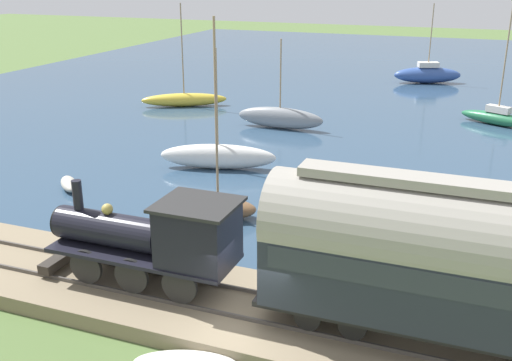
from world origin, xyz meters
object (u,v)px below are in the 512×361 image
(steam_locomotive, at_px, (158,236))
(sailboat_yellow, at_px, (184,99))
(passenger_coach, at_px, (451,259))
(sailboat_green, at_px, (497,117))
(sailboat_blue, at_px, (427,74))
(rowboat_far_out, at_px, (69,184))
(sailboat_gray, at_px, (280,118))
(sailboat_brown, at_px, (218,206))
(rowboat_mid_harbor, at_px, (303,226))
(rowboat_off_pier, at_px, (478,204))
(sailboat_white, at_px, (218,156))

(steam_locomotive, relative_size, sailboat_yellow, 0.86)
(sailboat_yellow, bearing_deg, steam_locomotive, 178.47)
(passenger_coach, bearing_deg, sailboat_green, -2.62)
(sailboat_green, height_order, sailboat_blue, sailboat_green)
(steam_locomotive, height_order, rowboat_far_out, steam_locomotive)
(passenger_coach, bearing_deg, steam_locomotive, 90.00)
(sailboat_gray, xyz_separation_m, sailboat_brown, (-15.12, -2.43, -0.20))
(steam_locomotive, height_order, rowboat_mid_harbor, steam_locomotive)
(sailboat_yellow, relative_size, sailboat_brown, 0.92)
(sailboat_green, distance_m, sailboat_blue, 15.61)
(passenger_coach, distance_m, sailboat_brown, 12.10)
(sailboat_blue, height_order, rowboat_off_pier, sailboat_blue)
(rowboat_far_out, bearing_deg, sailboat_gray, 23.29)
(sailboat_yellow, relative_size, rowboat_mid_harbor, 3.46)
(sailboat_green, relative_size, sailboat_blue, 1.11)
(rowboat_off_pier, bearing_deg, rowboat_far_out, 96.36)
(rowboat_far_out, distance_m, rowboat_mid_harbor, 11.84)
(sailboat_yellow, bearing_deg, sailboat_green, -111.42)
(sailboat_green, height_order, sailboat_yellow, sailboat_green)
(rowboat_off_pier, bearing_deg, rowboat_mid_harbor, 120.01)
(sailboat_yellow, height_order, sailboat_gray, sailboat_yellow)
(steam_locomotive, xyz_separation_m, sailboat_gray, (21.98, 3.60, -1.60))
(rowboat_off_pier, bearing_deg, sailboat_brown, 108.77)
(passenger_coach, relative_size, sailboat_green, 1.27)
(passenger_coach, bearing_deg, rowboat_far_out, 67.19)
(steam_locomotive, xyz_separation_m, sailboat_blue, (42.47, -3.65, -1.52))
(sailboat_brown, relative_size, sailboat_blue, 1.17)
(rowboat_mid_harbor, bearing_deg, sailboat_yellow, 6.05)
(rowboat_far_out, bearing_deg, sailboat_brown, -49.61)
(sailboat_brown, xyz_separation_m, rowboat_mid_harbor, (0.03, -3.73, -0.31))
(sailboat_yellow, bearing_deg, rowboat_far_out, 162.69)
(sailboat_blue, bearing_deg, sailboat_white, 146.15)
(sailboat_brown, bearing_deg, sailboat_green, -38.84)
(rowboat_off_pier, bearing_deg, sailboat_blue, 3.10)
(steam_locomotive, distance_m, rowboat_off_pier, 15.03)
(sailboat_green, xyz_separation_m, rowboat_mid_harbor, (-21.21, 7.18, -0.34))
(passenger_coach, height_order, sailboat_blue, sailboat_blue)
(sailboat_green, height_order, sailboat_brown, sailboat_brown)
(sailboat_gray, relative_size, rowboat_far_out, 2.96)
(sailboat_yellow, xyz_separation_m, sailboat_brown, (-18.81, -11.42, -0.02))
(sailboat_white, bearing_deg, sailboat_gray, -17.04)
(passenger_coach, distance_m, sailboat_yellow, 33.29)
(steam_locomotive, distance_m, sailboat_white, 13.53)
(sailboat_yellow, bearing_deg, rowboat_mid_harbor, -168.75)
(sailboat_brown, xyz_separation_m, sailboat_blue, (35.61, -4.82, 0.28))
(sailboat_white, height_order, rowboat_far_out, sailboat_white)
(sailboat_blue, bearing_deg, rowboat_mid_harbor, 158.71)
(sailboat_white, relative_size, rowboat_mid_harbor, 2.85)
(sailboat_green, relative_size, sailboat_white, 1.25)
(sailboat_yellow, height_order, sailboat_white, sailboat_yellow)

